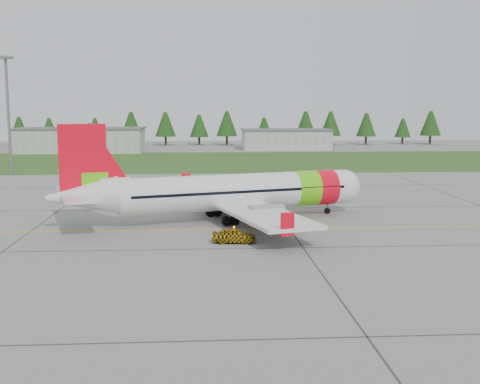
{
  "coord_description": "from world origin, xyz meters",
  "views": [
    {
      "loc": [
        1.51,
        -49.39,
        11.9
      ],
      "look_at": [
        5.26,
        9.97,
        3.4
      ],
      "focal_mm": 45.0,
      "sensor_mm": 36.0,
      "label": 1
    }
  ],
  "objects": [
    {
      "name": "service_van",
      "position": [
        -17.6,
        48.42,
        2.15
      ],
      "size": [
        1.79,
        1.73,
        4.31
      ],
      "primitive_type": "imported",
      "rotation": [
        0.0,
        0.0,
        0.23
      ],
      "color": "silver",
      "rests_on": "ground"
    },
    {
      "name": "taxi_guideline",
      "position": [
        0.0,
        8.0,
        0.01
      ],
      "size": [
        120.0,
        0.25,
        0.02
      ],
      "primitive_type": "cube",
      "color": "gold",
      "rests_on": "ground"
    },
    {
      "name": "grass_strip",
      "position": [
        0.0,
        82.0,
        0.01
      ],
      "size": [
        320.0,
        50.0,
        0.03
      ],
      "primitive_type": "cube",
      "color": "#30561E",
      "rests_on": "ground"
    },
    {
      "name": "aircraft",
      "position": [
        4.48,
        12.73,
        2.96
      ],
      "size": [
        32.99,
        31.18,
        10.26
      ],
      "rotation": [
        0.0,
        0.0,
        0.29
      ],
      "color": "silver",
      "rests_on": "ground"
    },
    {
      "name": "ground",
      "position": [
        0.0,
        0.0,
        0.0
      ],
      "size": [
        320.0,
        320.0,
        0.0
      ],
      "primitive_type": "plane",
      "color": "gray",
      "rests_on": "ground"
    },
    {
      "name": "follow_me_car",
      "position": [
        4.25,
        2.19,
        1.93
      ],
      "size": [
        1.47,
        1.68,
        3.85
      ],
      "primitive_type": "imported",
      "rotation": [
        0.0,
        0.0,
        1.46
      ],
      "color": "#E4AC0C",
      "rests_on": "ground"
    },
    {
      "name": "treeline",
      "position": [
        0.0,
        138.0,
        5.0
      ],
      "size": [
        160.0,
        8.0,
        10.0
      ],
      "primitive_type": null,
      "color": "#1C3F14",
      "rests_on": "ground"
    },
    {
      "name": "hangar_west",
      "position": [
        -30.0,
        110.0,
        3.0
      ],
      "size": [
        32.0,
        14.0,
        6.0
      ],
      "primitive_type": "cube",
      "color": "#A8A8A3",
      "rests_on": "ground"
    },
    {
      "name": "floodlight_mast",
      "position": [
        -32.0,
        58.0,
        10.0
      ],
      "size": [
        0.5,
        0.5,
        20.0
      ],
      "primitive_type": "cylinder",
      "color": "slate",
      "rests_on": "ground"
    },
    {
      "name": "hangar_east",
      "position": [
        25.0,
        118.0,
        2.6
      ],
      "size": [
        24.0,
        12.0,
        5.2
      ],
      "primitive_type": "cube",
      "color": "#A8A8A3",
      "rests_on": "ground"
    }
  ]
}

